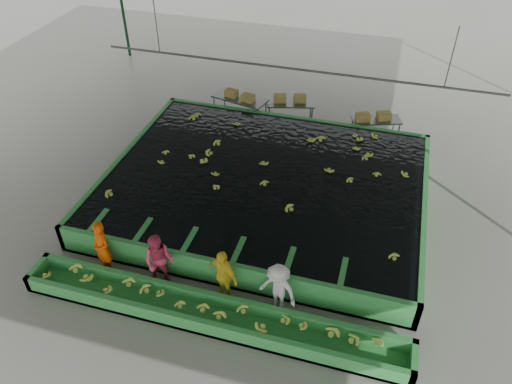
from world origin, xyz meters
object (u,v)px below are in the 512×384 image
(packing_table_left, at_px, (240,109))
(box_stack_left, at_px, (240,99))
(worker_d, at_px, (278,289))
(packing_table_right, at_px, (375,129))
(worker_a, at_px, (102,248))
(box_stack_mid, at_px, (290,102))
(flotation_tank, at_px, (265,187))
(sorting_trough, at_px, (210,314))
(box_stack_right, at_px, (373,120))
(worker_c, at_px, (223,275))
(worker_b, at_px, (159,261))
(packing_table_mid, at_px, (290,112))

(packing_table_left, bearing_deg, box_stack_left, -70.36)
(worker_d, relative_size, packing_table_right, 0.86)
(worker_a, bearing_deg, packing_table_right, 78.56)
(packing_table_right, bearing_deg, box_stack_mid, 173.57)
(flotation_tank, bearing_deg, sorting_trough, -90.00)
(box_stack_left, xyz_separation_m, box_stack_right, (5.22, 0.09, -0.16))
(flotation_tank, distance_m, sorting_trough, 5.10)
(worker_c, relative_size, box_stack_mid, 1.29)
(box_stack_left, xyz_separation_m, box_stack_mid, (1.90, 0.57, -0.14))
(packing_table_right, bearing_deg, box_stack_right, -144.89)
(box_stack_left, bearing_deg, packing_table_right, 1.94)
(worker_b, height_order, packing_table_left, worker_b)
(sorting_trough, bearing_deg, box_stack_mid, 92.20)
(sorting_trough, bearing_deg, worker_b, 154.40)
(box_stack_mid, distance_m, box_stack_right, 3.35)
(flotation_tank, bearing_deg, packing_table_mid, 93.87)
(sorting_trough, relative_size, worker_b, 5.98)
(sorting_trough, distance_m, packing_table_left, 9.99)
(sorting_trough, relative_size, worker_d, 6.42)
(flotation_tank, distance_m, worker_a, 5.46)
(worker_d, relative_size, packing_table_left, 0.71)
(worker_a, xyz_separation_m, packing_table_left, (1.01, 8.92, -0.34))
(sorting_trough, bearing_deg, packing_table_right, 72.73)
(box_stack_left, bearing_deg, sorting_trough, -76.60)
(flotation_tank, xyz_separation_m, worker_d, (1.54, -4.30, 0.33))
(box_stack_left, bearing_deg, packing_table_left, 109.64)
(packing_table_mid, xyz_separation_m, box_stack_mid, (-0.05, 0.08, 0.43))
(worker_c, bearing_deg, packing_table_mid, 116.70)
(worker_b, xyz_separation_m, packing_table_right, (4.72, 9.02, -0.42))
(worker_a, relative_size, packing_table_right, 0.92)
(packing_table_right, height_order, box_stack_right, box_stack_right)
(worker_b, distance_m, worker_c, 1.76)
(worker_c, relative_size, worker_d, 1.06)
(worker_c, bearing_deg, worker_b, -155.93)
(box_stack_left, bearing_deg, worker_a, -96.71)
(sorting_trough, xyz_separation_m, worker_a, (-3.34, 0.80, 0.59))
(worker_d, bearing_deg, box_stack_right, 97.24)
(sorting_trough, height_order, box_stack_left, box_stack_left)
(flotation_tank, relative_size, box_stack_left, 7.95)
(worker_c, height_order, box_stack_left, worker_c)
(worker_d, bearing_deg, worker_a, -163.91)
(packing_table_left, xyz_separation_m, packing_table_right, (5.38, 0.11, -0.08))
(flotation_tank, xyz_separation_m, worker_a, (-3.34, -4.30, 0.39))
(packing_table_mid, height_order, packing_table_right, packing_table_mid)
(worker_c, height_order, box_stack_mid, worker_c)
(sorting_trough, bearing_deg, worker_a, 166.52)
(packing_table_mid, distance_m, box_stack_mid, 0.44)
(sorting_trough, xyz_separation_m, box_stack_left, (-2.30, 9.64, 0.74))
(packing_table_left, distance_m, packing_table_right, 5.38)
(worker_a, distance_m, box_stack_left, 8.90)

